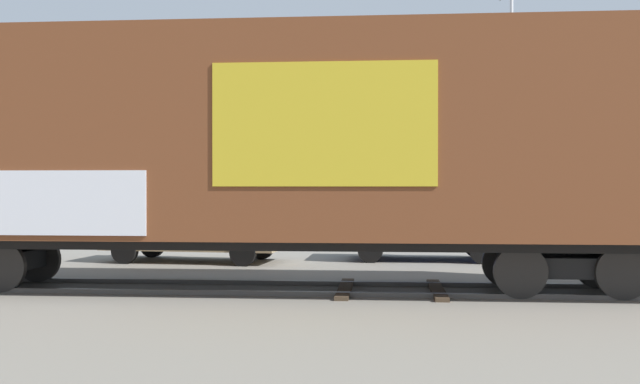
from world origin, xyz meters
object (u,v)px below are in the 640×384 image
at_px(parked_car_tan, 194,230).
at_px(parked_car_blue, 422,228).
at_px(freight_car, 260,140).
at_px(flagpole, 510,77).

height_order(parked_car_tan, parked_car_blue, parked_car_blue).
bearing_deg(freight_car, parked_car_blue, 57.28).
distance_m(parked_car_tan, parked_car_blue, 5.93).
bearing_deg(freight_car, flagpole, 59.21).
xyz_separation_m(flagpole, parked_car_tan, (-9.78, -7.52, -5.00)).
xyz_separation_m(flagpole, parked_car_blue, (-3.88, -6.96, -4.97)).
relative_size(flagpole, parked_car_tan, 2.05).
bearing_deg(parked_car_tan, freight_car, -66.51).
distance_m(freight_car, flagpole, 15.05).
height_order(flagpole, parked_car_tan, flagpole).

